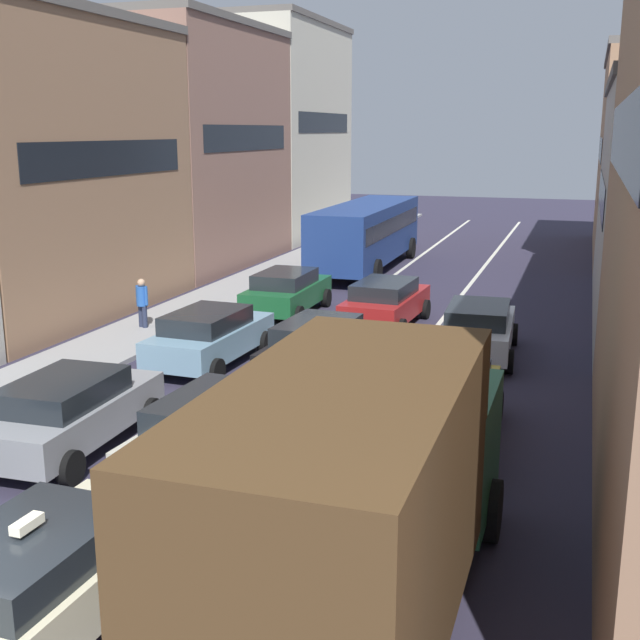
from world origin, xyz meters
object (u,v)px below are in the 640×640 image
object	(u,v)px
wagon_left_lane_second	(69,411)
wagon_right_lane_far	(478,328)
pedestrian_near_kerb	(142,302)
coupe_centre_lane_fourth	(386,302)
sedan_right_lane_behind_truck	(445,403)
bus_mid_queue_primary	(367,230)
removalist_box_truck	(363,490)
sedan_left_lane_fourth	(287,291)
sedan_centre_lane_second	(218,430)
taxi_centre_lane_front	(41,579)
sedan_left_lane_third	(210,335)
hatchback_centre_lane_third	(320,346)

from	to	relation	value
wagon_left_lane_second	wagon_right_lane_far	world-z (taller)	same
pedestrian_near_kerb	coupe_centre_lane_fourth	bearing A→B (deg)	-43.66
sedan_right_lane_behind_truck	bus_mid_queue_primary	bearing A→B (deg)	18.56
removalist_box_truck	sedan_right_lane_behind_truck	world-z (taller)	removalist_box_truck
sedan_left_lane_fourth	sedan_centre_lane_second	bearing A→B (deg)	-165.11
sedan_centre_lane_second	sedan_left_lane_fourth	bearing A→B (deg)	18.26
taxi_centre_lane_front	bus_mid_queue_primary	distance (m)	27.34
sedan_left_lane_third	sedan_right_lane_behind_truck	bearing A→B (deg)	-114.21
sedan_centre_lane_second	wagon_right_lane_far	distance (m)	9.81
sedan_centre_lane_second	hatchback_centre_lane_third	size ratio (longest dim) A/B	1.00
sedan_centre_lane_second	sedan_right_lane_behind_truck	world-z (taller)	same
removalist_box_truck	wagon_left_lane_second	bearing A→B (deg)	60.21
removalist_box_truck	bus_mid_queue_primary	bearing A→B (deg)	14.95
sedan_centre_lane_second	sedan_left_lane_fourth	distance (m)	12.87
removalist_box_truck	wagon_left_lane_second	size ratio (longest dim) A/B	1.77
sedan_left_lane_fourth	wagon_right_lane_far	xyz separation A→B (m)	(6.83, -3.26, 0.00)
sedan_centre_lane_second	bus_mid_queue_primary	distance (m)	22.17
coupe_centre_lane_fourth	sedan_right_lane_behind_truck	size ratio (longest dim) A/B	1.01
sedan_right_lane_behind_truck	wagon_right_lane_far	bearing A→B (deg)	0.63
taxi_centre_lane_front	bus_mid_queue_primary	size ratio (longest dim) A/B	0.41
sedan_left_lane_third	pedestrian_near_kerb	bearing A→B (deg)	55.92
coupe_centre_lane_fourth	wagon_right_lane_far	distance (m)	4.15
removalist_box_truck	bus_mid_queue_primary	distance (m)	26.83
sedan_left_lane_third	pedestrian_near_kerb	world-z (taller)	pedestrian_near_kerb
removalist_box_truck	taxi_centre_lane_front	world-z (taller)	removalist_box_truck
hatchback_centre_lane_third	sedan_left_lane_third	size ratio (longest dim) A/B	1.01
sedan_right_lane_behind_truck	bus_mid_queue_primary	distance (m)	20.36
coupe_centre_lane_fourth	removalist_box_truck	bearing A→B (deg)	-164.06
hatchback_centre_lane_third	sedan_right_lane_behind_truck	world-z (taller)	same
sedan_left_lane_fourth	coupe_centre_lane_fourth	bearing A→B (deg)	-100.72
coupe_centre_lane_fourth	sedan_left_lane_fourth	world-z (taller)	same
taxi_centre_lane_front	wagon_left_lane_second	world-z (taller)	taxi_centre_lane_front
hatchback_centre_lane_third	pedestrian_near_kerb	bearing A→B (deg)	71.27
hatchback_centre_lane_third	wagon_right_lane_far	distance (m)	4.72
wagon_left_lane_second	wagon_right_lane_far	size ratio (longest dim) A/B	0.99
wagon_left_lane_second	pedestrian_near_kerb	xyz separation A→B (m)	(-3.55, 8.76, 0.15)
bus_mid_queue_primary	sedan_left_lane_third	bearing A→B (deg)	179.47
sedan_centre_lane_second	coupe_centre_lane_fourth	distance (m)	11.77
wagon_left_lane_second	sedan_centre_lane_second	bearing A→B (deg)	-92.03
hatchback_centre_lane_third	pedestrian_near_kerb	size ratio (longest dim) A/B	2.65
sedan_left_lane_third	bus_mid_queue_primary	size ratio (longest dim) A/B	0.42
sedan_centre_lane_second	coupe_centre_lane_fourth	bearing A→B (deg)	2.01
sedan_centre_lane_second	pedestrian_near_kerb	world-z (taller)	pedestrian_near_kerb
pedestrian_near_kerb	sedan_right_lane_behind_truck	bearing A→B (deg)	-97.00
hatchback_centre_lane_third	coupe_centre_lane_fourth	world-z (taller)	same
sedan_centre_lane_second	sedan_right_lane_behind_truck	distance (m)	4.58
removalist_box_truck	hatchback_centre_lane_third	xyz separation A→B (m)	(-3.86, 10.02, -1.18)
sedan_left_lane_fourth	wagon_right_lane_far	size ratio (longest dim) A/B	0.98
taxi_centre_lane_front	wagon_right_lane_far	distance (m)	14.76
sedan_right_lane_behind_truck	pedestrian_near_kerb	distance (m)	11.99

